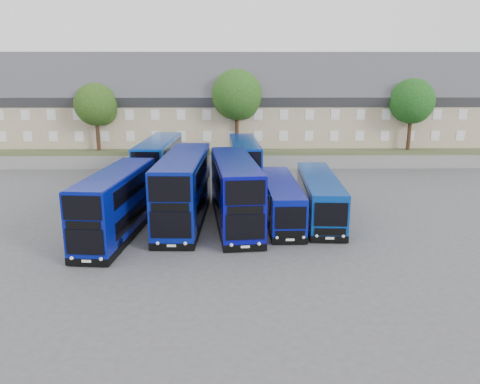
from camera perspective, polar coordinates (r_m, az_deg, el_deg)
name	(u,v)px	position (r m, az deg, el deg)	size (l,w,h in m)	color
ground	(209,241)	(30.87, -3.77, -5.95)	(120.00, 120.00, 0.00)	#4B4B50
retaining_wall	(220,162)	(53.87, -2.50, 3.65)	(70.00, 0.40, 1.50)	slate
earth_bank	(222,147)	(63.68, -2.25, 5.53)	(80.00, 20.00, 2.00)	#45532E
terrace_row	(245,107)	(59.08, 0.56, 10.32)	(60.00, 10.40, 11.20)	tan
dd_front_left	(117,205)	(32.19, -14.82, -1.56)	(3.50, 11.12, 4.35)	#071287
dd_front_mid	(184,190)	(34.35, -6.84, 0.30)	(3.24, 12.47, 4.92)	navy
dd_front_right	(235,193)	(33.65, -0.61, -0.08)	(3.90, 12.04, 4.71)	#07088D
dd_rear_left	(159,165)	(44.72, -9.80, 3.26)	(3.07, 11.77, 4.64)	#093CA5
dd_rear_right	(244,164)	(45.38, 0.51, 3.46)	(3.00, 11.10, 4.37)	#082C95
coach_east_a	(281,201)	(34.78, 4.97, -1.12)	(2.49, 10.94, 2.98)	#081194
coach_east_b	(319,198)	(35.77, 9.63, -0.67)	(3.06, 11.75, 3.18)	#083593
tree_west	(97,106)	(56.31, -17.00, 9.98)	(4.80, 4.80, 7.65)	#382314
tree_mid	(238,97)	(54.59, -0.24, 11.54)	(5.76, 5.76, 9.18)	#382314
tree_east	(413,103)	(57.89, 20.31, 10.16)	(5.12, 5.12, 8.16)	#382314
tree_far	(439,97)	(66.61, 23.10, 10.63)	(5.44, 5.44, 8.67)	#382314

